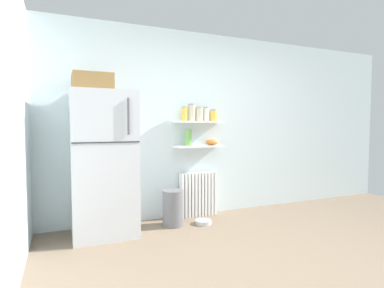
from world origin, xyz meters
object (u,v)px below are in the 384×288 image
object	(u,v)px
vase	(188,137)
pet_food_bowl	(203,222)
storage_jar_3	(206,114)
storage_jar_0	(184,114)
refrigerator	(103,160)
shelf_bowl	(212,142)
storage_jar_4	(213,115)
storage_jar_2	(199,114)
radiator	(198,194)
trash_bin	(173,208)
storage_jar_1	(192,113)

from	to	relation	value
vase	pet_food_bowl	bearing A→B (deg)	-77.20
storage_jar_3	vase	xyz separation A→B (m)	(-0.28, 0.00, -0.33)
storage_jar_0	pet_food_bowl	bearing A→B (deg)	-68.55
refrigerator	shelf_bowl	world-z (taller)	refrigerator
storage_jar_4	pet_food_bowl	distance (m)	1.48
storage_jar_2	shelf_bowl	xyz separation A→B (m)	(0.20, 0.00, -0.40)
radiator	storage_jar_2	size ratio (longest dim) A/B	3.19
storage_jar_4	trash_bin	bearing A→B (deg)	-160.95
radiator	trash_bin	xyz separation A→B (m)	(-0.48, -0.27, -0.08)
storage_jar_2	radiator	bearing A→B (deg)	90.00
storage_jar_3	shelf_bowl	size ratio (longest dim) A/B	1.11
storage_jar_1	storage_jar_2	bearing A→B (deg)	-0.00
storage_jar_4	vase	distance (m)	0.50
storage_jar_3	shelf_bowl	xyz separation A→B (m)	(0.09, 0.00, -0.40)
refrigerator	vase	size ratio (longest dim) A/B	8.21
refrigerator	vase	xyz separation A→B (m)	(1.17, 0.22, 0.24)
storage_jar_3	vase	distance (m)	0.43
storage_jar_3	storage_jar_0	bearing A→B (deg)	180.00
storage_jar_3	vase	bearing A→B (deg)	180.00
storage_jar_0	trash_bin	bearing A→B (deg)	-136.71
storage_jar_1	storage_jar_4	distance (m)	0.33
storage_jar_4	shelf_bowl	world-z (taller)	storage_jar_4
storage_jar_0	pet_food_bowl	distance (m)	1.47
vase	trash_bin	world-z (taller)	vase
vase	trash_bin	xyz separation A→B (m)	(-0.31, -0.24, -0.89)
storage_jar_1	trash_bin	size ratio (longest dim) A/B	0.51
storage_jar_3	pet_food_bowl	world-z (taller)	storage_jar_3
refrigerator	storage_jar_1	size ratio (longest dim) A/B	7.98
storage_jar_4	storage_jar_2	bearing A→B (deg)	180.00
radiator	shelf_bowl	world-z (taller)	shelf_bowl
trash_bin	pet_food_bowl	distance (m)	0.45
storage_jar_2	shelf_bowl	world-z (taller)	storage_jar_2
vase	shelf_bowl	world-z (taller)	vase
storage_jar_4	shelf_bowl	xyz separation A→B (m)	(-0.02, 0.00, -0.38)
storage_jar_0	storage_jar_1	bearing A→B (deg)	-0.00
storage_jar_2	pet_food_bowl	distance (m)	1.46
refrigerator	trash_bin	distance (m)	1.08
storage_jar_4	radiator	bearing A→B (deg)	172.28
storage_jar_2	vase	xyz separation A→B (m)	(-0.17, 0.00, -0.32)
storage_jar_2	storage_jar_3	distance (m)	0.11
radiator	storage_jar_4	bearing A→B (deg)	-7.72
storage_jar_3	storage_jar_4	distance (m)	0.11
storage_jar_1	shelf_bowl	bearing A→B (deg)	0.00
storage_jar_0	pet_food_bowl	world-z (taller)	storage_jar_0
storage_jar_4	shelf_bowl	bearing A→B (deg)	180.00
pet_food_bowl	storage_jar_2	bearing A→B (deg)	75.03
trash_bin	vase	bearing A→B (deg)	37.75
radiator	trash_bin	bearing A→B (deg)	-150.39
shelf_bowl	storage_jar_3	bearing A→B (deg)	180.00
shelf_bowl	trash_bin	distance (m)	1.09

